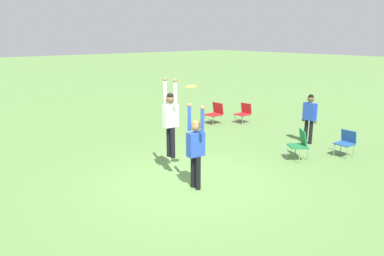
{
  "coord_description": "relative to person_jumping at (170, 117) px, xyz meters",
  "views": [
    {
      "loc": [
        6.69,
        -5.58,
        3.52
      ],
      "look_at": [
        -0.09,
        0.18,
        1.3
      ],
      "focal_mm": 35.0,
      "sensor_mm": 36.0,
      "label": 1
    }
  ],
  "objects": [
    {
      "name": "ground_plane",
      "position": [
        0.65,
        0.06,
        -1.53
      ],
      "size": [
        120.0,
        120.0,
        0.0
      ],
      "primitive_type": "plane",
      "color": "#608C47"
    },
    {
      "name": "person_jumping",
      "position": [
        0.0,
        0.0,
        0.0
      ],
      "size": [
        0.52,
        0.38,
        2.03
      ],
      "rotation": [
        0.0,
        0.0,
        1.46
      ],
      "color": "black",
      "rests_on": "ground_plane"
    },
    {
      "name": "person_defending",
      "position": [
        1.12,
        -0.13,
        -0.47
      ],
      "size": [
        0.55,
        0.42,
        2.02
      ],
      "rotation": [
        0.0,
        0.0,
        -1.69
      ],
      "color": "black",
      "rests_on": "ground_plane"
    },
    {
      "name": "frisbee",
      "position": [
        0.69,
        0.09,
        0.82
      ],
      "size": [
        0.26,
        0.26,
        0.03
      ],
      "color": "yellow"
    },
    {
      "name": "camping_chair_0",
      "position": [
        -3.41,
        4.85,
        -1.05
      ],
      "size": [
        0.56,
        0.6,
        0.85
      ],
      "rotation": [
        0.0,
        0.0,
        3.14
      ],
      "color": "gray",
      "rests_on": "ground_plane"
    },
    {
      "name": "camping_chair_2",
      "position": [
        -2.74,
        5.84,
        -1.07
      ],
      "size": [
        0.53,
        0.57,
        0.8
      ],
      "rotation": [
        0.0,
        0.0,
        3.21
      ],
      "color": "gray",
      "rests_on": "ground_plane"
    },
    {
      "name": "camping_chair_3",
      "position": [
        1.47,
        3.55,
        -1.02
      ],
      "size": [
        0.7,
        0.78,
        0.86
      ],
      "rotation": [
        0.0,
        0.0,
        2.47
      ],
      "color": "gray",
      "rests_on": "ground_plane"
    },
    {
      "name": "camping_chair_4",
      "position": [
        2.16,
        4.89,
        -1.07
      ],
      "size": [
        0.49,
        0.52,
        0.77
      ],
      "rotation": [
        0.0,
        0.0,
        3.09
      ],
      "color": "gray",
      "rests_on": "ground_plane"
    },
    {
      "name": "person_spectator_near",
      "position": [
        0.68,
        5.2,
        -0.55
      ],
      "size": [
        0.56,
        0.22,
        1.65
      ],
      "rotation": [
        0.0,
        0.0,
        -0.02
      ],
      "color": "black",
      "rests_on": "ground_plane"
    }
  ]
}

